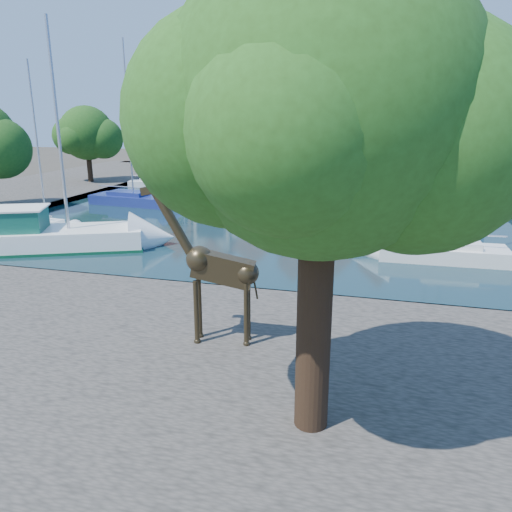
{
  "coord_description": "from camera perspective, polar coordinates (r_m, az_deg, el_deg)",
  "views": [
    {
      "loc": [
        8.89,
        -19.44,
        7.74
      ],
      "look_at": [
        4.29,
        -2.0,
        2.51
      ],
      "focal_mm": 35.0,
      "sensor_mm": 36.0,
      "label": 1
    }
  ],
  "objects": [
    {
      "name": "far_quay",
      "position": [
        76.33,
        8.14,
        10.4
      ],
      "size": [
        60.0,
        16.0,
        0.5
      ],
      "primitive_type": "cube",
      "color": "#534D48",
      "rests_on": "ground"
    },
    {
      "name": "townhouse_center",
      "position": [
        76.52,
        5.29,
        16.59
      ],
      "size": [
        5.44,
        9.18,
        16.93
      ],
      "color": "brown",
      "rests_on": "far_quay"
    },
    {
      "name": "ground",
      "position": [
        22.74,
        -9.23,
        -3.94
      ],
      "size": [
        160.0,
        160.0,
        0.0
      ],
      "primitive_type": "plane",
      "color": "#38332B",
      "rests_on": "ground"
    },
    {
      "name": "sailboat_left_a",
      "position": [
        34.65,
        -22.77,
        3.08
      ],
      "size": [
        5.83,
        2.88,
        10.63
      ],
      "color": "white",
      "rests_on": "water_basin"
    },
    {
      "name": "sailboat_left_d",
      "position": [
        53.72,
        -8.35,
        8.49
      ],
      "size": [
        5.85,
        3.78,
        11.03
      ],
      "color": "silver",
      "rests_on": "water_basin"
    },
    {
      "name": "far_tree_far_west",
      "position": [
        76.45,
        -9.27,
        14.07
      ],
      "size": [
        7.28,
        5.6,
        7.68
      ],
      "color": "#332114",
      "rests_on": "far_quay"
    },
    {
      "name": "townhouse_west_end",
      "position": [
        81.89,
        -8.47,
        15.75
      ],
      "size": [
        5.44,
        9.18,
        14.93
      ],
      "color": "#88604A",
      "rests_on": "far_quay"
    },
    {
      "name": "water_basin",
      "position": [
        45.01,
        3.17,
        6.31
      ],
      "size": [
        38.0,
        50.0,
        0.08
      ],
      "primitive_type": "cube",
      "color": "black",
      "rests_on": "ground"
    },
    {
      "name": "sailboat_left_c",
      "position": [
        54.55,
        -11.48,
        8.31
      ],
      "size": [
        5.63,
        3.01,
        9.2
      ],
      "color": "silver",
      "rests_on": "water_basin"
    },
    {
      "name": "sailboat_right_d",
      "position": [
        55.11,
        21.2,
        7.75
      ],
      "size": [
        5.29,
        2.78,
        8.81
      ],
      "color": "silver",
      "rests_on": "water_basin"
    },
    {
      "name": "far_tree_east",
      "position": [
        69.99,
        16.21,
        13.52
      ],
      "size": [
        7.54,
        5.8,
        7.84
      ],
      "color": "#332114",
      "rests_on": "far_quay"
    },
    {
      "name": "left_quay",
      "position": [
        55.6,
        -23.16,
        7.15
      ],
      "size": [
        14.0,
        52.0,
        0.5
      ],
      "primitive_type": "cube",
      "color": "#534D48",
      "rests_on": "ground"
    },
    {
      "name": "sailboat_left_b",
      "position": [
        44.09,
        -13.83,
        6.54
      ],
      "size": [
        7.66,
        3.36,
        13.25
      ],
      "color": "navy",
      "rests_on": "water_basin"
    },
    {
      "name": "townhouse_west_inner",
      "position": [
        77.88,
        0.36,
        15.9
      ],
      "size": [
        6.43,
        9.18,
        15.15
      ],
      "color": "silver",
      "rests_on": "far_quay"
    },
    {
      "name": "townhouse_east_end",
      "position": [
        75.68,
        20.08,
        14.77
      ],
      "size": [
        5.44,
        9.18,
        14.43
      ],
      "color": "#8B5942",
      "rests_on": "far_quay"
    },
    {
      "name": "sailboat_right_c",
      "position": [
        52.33,
        18.67,
        7.43
      ],
      "size": [
        5.68,
        2.55,
        7.53
      ],
      "color": "beige",
      "rests_on": "water_basin"
    },
    {
      "name": "sailboat_right_b",
      "position": [
        36.42,
        19.42,
        4.08
      ],
      "size": [
        6.8,
        3.44,
        11.2
      ],
      "color": "navy",
      "rests_on": "water_basin"
    },
    {
      "name": "motorsailer",
      "position": [
        31.12,
        -23.53,
        2.39
      ],
      "size": [
        11.2,
        7.27,
        12.49
      ],
      "color": "white",
      "rests_on": "water_basin"
    },
    {
      "name": "side_tree_left_far",
      "position": [
        56.6,
        -18.7,
        12.98
      ],
      "size": [
        7.28,
        5.6,
        7.88
      ],
      "color": "#332114",
      "rests_on": "left_quay"
    },
    {
      "name": "townhouse_east_mid",
      "position": [
        75.43,
        15.06,
        15.94
      ],
      "size": [
        6.43,
        9.18,
        16.65
      ],
      "color": "beige",
      "rests_on": "far_quay"
    },
    {
      "name": "plane_tree",
      "position": [
        10.51,
        8.12,
        15.64
      ],
      "size": [
        8.32,
        6.4,
        10.62
      ],
      "color": "#332114",
      "rests_on": "near_quay"
    },
    {
      "name": "far_tree_mid_west",
      "position": [
        71.52,
        2.92,
        14.21
      ],
      "size": [
        7.8,
        6.0,
        8.0
      ],
      "color": "#332114",
      "rests_on": "far_quay"
    },
    {
      "name": "giraffe_statue",
      "position": [
        15.78,
        -4.78,
        -1.35
      ],
      "size": [
        3.57,
        0.89,
        5.1
      ],
      "color": "#332A19",
      "rests_on": "near_quay"
    },
    {
      "name": "sailboat_right_a",
      "position": [
        28.39,
        20.57,
        0.75
      ],
      "size": [
        6.61,
        2.45,
        10.55
      ],
      "color": "silver",
      "rests_on": "water_basin"
    },
    {
      "name": "far_tree_far_east",
      "position": [
        70.59,
        22.84,
        12.8
      ],
      "size": [
        6.76,
        5.2,
        7.36
      ],
      "color": "#332114",
      "rests_on": "far_quay"
    },
    {
      "name": "sailboat_left_e",
      "position": [
        66.3,
        -3.75,
        10.04
      ],
      "size": [
        6.57,
        4.36,
        11.76
      ],
      "color": "white",
      "rests_on": "water_basin"
    },
    {
      "name": "far_tree_west",
      "position": [
        73.6,
        -3.39,
        14.09
      ],
      "size": [
        6.76,
        5.2,
        7.36
      ],
      "color": "#332114",
      "rests_on": "far_quay"
    },
    {
      "name": "townhouse_east_inner",
      "position": [
        75.74,
        9.93,
        15.95
      ],
      "size": [
        5.94,
        9.18,
        15.79
      ],
      "color": "tan",
      "rests_on": "far_quay"
    },
    {
      "name": "near_quay",
      "position": [
        17.03,
        -18.92,
        -10.87
      ],
      "size": [
        50.0,
        14.0,
        0.5
      ],
      "primitive_type": "cube",
      "color": "#534D48",
      "rests_on": "ground"
    },
    {
      "name": "far_tree_mid_east",
      "position": [
        70.31,
        9.49,
        13.85
      ],
      "size": [
        7.02,
        5.4,
        7.52
      ],
      "color": "#332114",
      "rests_on": "far_quay"
    },
    {
      "name": "townhouse_west_mid",
      "position": [
        79.75,
        -4.36,
        16.5
      ],
      "size": [
        5.94,
        9.18,
        16.79
      ],
      "color": "beige",
      "rests_on": "far_quay"
    }
  ]
}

